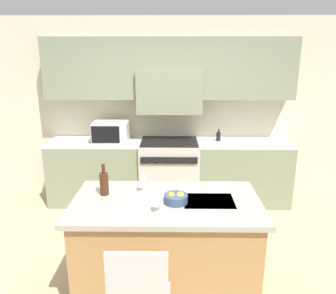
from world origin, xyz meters
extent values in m
plane|color=tan|center=(0.00, 0.00, 0.00)|extent=(10.00, 10.00, 0.00)
cube|color=beige|center=(0.00, 2.18, 1.35)|extent=(10.00, 0.06, 2.70)
cube|color=gray|center=(0.00, 1.98, 1.98)|extent=(3.54, 0.34, 0.85)
cube|color=gray|center=(0.00, 1.95, 1.65)|extent=(0.93, 0.40, 0.60)
cube|color=gray|center=(-1.10, 1.84, 0.46)|extent=(1.34, 0.62, 0.91)
cube|color=white|center=(-1.10, 1.84, 0.93)|extent=(1.34, 0.62, 0.03)
cube|color=gray|center=(1.10, 1.84, 0.46)|extent=(1.34, 0.62, 0.91)
cube|color=white|center=(1.10, 1.84, 0.93)|extent=(1.34, 0.62, 0.03)
cube|color=beige|center=(0.00, 1.82, 0.47)|extent=(0.85, 0.66, 0.94)
cube|color=black|center=(0.00, 1.82, 0.95)|extent=(0.82, 0.61, 0.01)
cube|color=black|center=(0.00, 1.47, 0.77)|extent=(0.78, 0.02, 0.09)
cylinder|color=black|center=(-0.33, 1.46, 0.77)|extent=(0.04, 0.02, 0.04)
cylinder|color=black|center=(-0.17, 1.46, 0.77)|extent=(0.04, 0.02, 0.04)
cylinder|color=black|center=(0.00, 1.46, 0.77)|extent=(0.04, 0.02, 0.04)
cylinder|color=black|center=(0.17, 1.46, 0.77)|extent=(0.04, 0.02, 0.04)
cylinder|color=black|center=(0.33, 1.46, 0.77)|extent=(0.04, 0.02, 0.04)
cube|color=silver|center=(-0.85, 1.84, 1.09)|extent=(0.50, 0.38, 0.29)
cube|color=black|center=(-0.89, 1.64, 1.09)|extent=(0.39, 0.01, 0.24)
cube|color=#B7844C|center=(-0.01, -0.15, 0.45)|extent=(1.56, 0.83, 0.89)
cube|color=#B2A893|center=(-0.01, -0.15, 0.91)|extent=(1.66, 0.91, 0.04)
cube|color=#2D2D30|center=(0.37, -0.15, 0.93)|extent=(0.44, 0.32, 0.01)
cylinder|color=#B2B2B7|center=(0.37, 0.04, 0.93)|extent=(0.02, 0.02, 0.00)
cube|color=beige|center=(-0.18, -1.03, 0.74)|extent=(0.40, 0.04, 0.51)
cylinder|color=#422314|center=(-0.58, -0.03, 1.04)|extent=(0.08, 0.08, 0.21)
cylinder|color=#422314|center=(-0.58, -0.03, 1.19)|extent=(0.03, 0.03, 0.09)
cylinder|color=white|center=(-0.07, -0.37, 0.94)|extent=(0.07, 0.07, 0.01)
cylinder|color=white|center=(-0.07, -0.37, 0.98)|extent=(0.01, 0.01, 0.08)
cone|color=white|center=(-0.07, -0.37, 1.08)|extent=(0.08, 0.08, 0.12)
cylinder|color=white|center=(-0.23, 0.04, 0.94)|extent=(0.07, 0.07, 0.01)
cylinder|color=white|center=(-0.23, 0.04, 0.98)|extent=(0.01, 0.01, 0.08)
cone|color=white|center=(-0.23, 0.04, 1.08)|extent=(0.08, 0.08, 0.12)
cylinder|color=#384C6B|center=(0.07, -0.19, 0.97)|extent=(0.21, 0.21, 0.07)
sphere|color=gold|center=(0.04, -0.19, 1.00)|extent=(0.07, 0.07, 0.07)
sphere|color=gold|center=(0.11, -0.19, 1.00)|extent=(0.07, 0.07, 0.07)
cylinder|color=black|center=(0.72, 1.90, 1.00)|extent=(0.06, 0.06, 0.12)
cylinder|color=black|center=(0.72, 1.90, 1.09)|extent=(0.02, 0.02, 0.05)
camera|label=1|loc=(0.04, -2.79, 2.19)|focal=35.00mm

